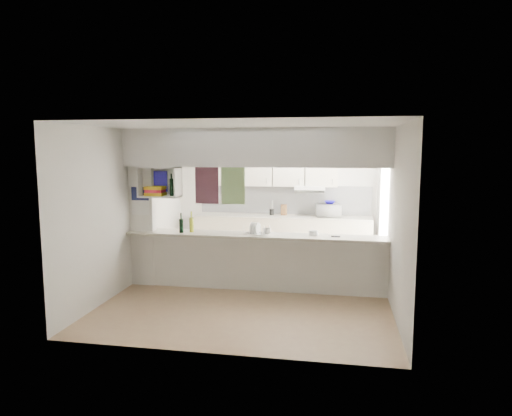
% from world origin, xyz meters
% --- Properties ---
extents(floor, '(4.80, 4.80, 0.00)m').
position_xyz_m(floor, '(0.00, 0.00, 0.00)').
color(floor, '#A27C5E').
rests_on(floor, ground).
extents(ceiling, '(4.80, 4.80, 0.00)m').
position_xyz_m(ceiling, '(0.00, 0.00, 2.60)').
color(ceiling, white).
rests_on(ceiling, wall_back).
extents(wall_back, '(4.20, 0.00, 4.20)m').
position_xyz_m(wall_back, '(0.00, 2.40, 1.30)').
color(wall_back, silver).
rests_on(wall_back, floor).
extents(wall_left, '(0.00, 4.80, 4.80)m').
position_xyz_m(wall_left, '(-2.10, 0.00, 1.30)').
color(wall_left, silver).
rests_on(wall_left, floor).
extents(wall_right, '(0.00, 4.80, 4.80)m').
position_xyz_m(wall_right, '(2.10, 0.00, 1.30)').
color(wall_right, silver).
rests_on(wall_right, floor).
extents(servery_partition, '(4.20, 0.50, 2.60)m').
position_xyz_m(servery_partition, '(-0.17, 0.00, 1.66)').
color(servery_partition, silver).
rests_on(servery_partition, floor).
extents(cubby_shelf, '(0.65, 0.35, 0.50)m').
position_xyz_m(cubby_shelf, '(-1.57, -0.06, 1.71)').
color(cubby_shelf, white).
rests_on(cubby_shelf, bulkhead).
extents(kitchen_run, '(3.60, 0.63, 2.24)m').
position_xyz_m(kitchen_run, '(0.16, 2.14, 0.83)').
color(kitchen_run, beige).
rests_on(kitchen_run, floor).
extents(microwave, '(0.53, 0.40, 0.27)m').
position_xyz_m(microwave, '(1.13, 2.08, 1.05)').
color(microwave, white).
rests_on(microwave, bench_top).
extents(bowl, '(0.22, 0.22, 0.06)m').
position_xyz_m(bowl, '(1.15, 2.12, 1.21)').
color(bowl, '#170E9F').
rests_on(bowl, microwave).
extents(dish_rack, '(0.43, 0.37, 0.20)m').
position_xyz_m(dish_rack, '(0.03, 0.02, 1.00)').
color(dish_rack, silver).
rests_on(dish_rack, breakfast_bar).
extents(cup, '(0.16, 0.16, 0.10)m').
position_xyz_m(cup, '(0.21, -0.06, 0.99)').
color(cup, white).
rests_on(cup, dish_rack).
extents(wine_bottles, '(0.22, 0.15, 0.34)m').
position_xyz_m(wine_bottles, '(-1.13, -0.04, 1.05)').
color(wine_bottles, black).
rests_on(wine_bottles, breakfast_bar).
extents(plastic_tubs, '(0.49, 0.18, 0.07)m').
position_xyz_m(plastic_tubs, '(0.96, 0.07, 0.95)').
color(plastic_tubs, silver).
rests_on(plastic_tubs, breakfast_bar).
extents(utensil_jar, '(0.09, 0.09, 0.13)m').
position_xyz_m(utensil_jar, '(-0.03, 2.15, 0.98)').
color(utensil_jar, black).
rests_on(utensil_jar, bench_top).
extents(knife_block, '(0.12, 0.11, 0.22)m').
position_xyz_m(knife_block, '(0.22, 2.18, 1.03)').
color(knife_block, brown).
rests_on(knife_block, bench_top).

